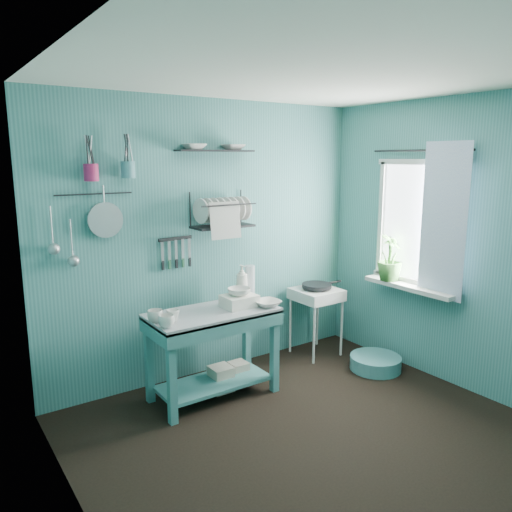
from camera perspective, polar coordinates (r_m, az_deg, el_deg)
floor at (r=3.84m, az=7.04°, el=-20.07°), size 3.20×3.20×0.00m
ceiling at (r=3.33m, az=8.12°, el=19.93°), size 3.20×3.20×0.00m
wall_back at (r=4.57m, az=-5.16°, el=1.84°), size 3.20×0.00×3.20m
wall_left at (r=2.61m, az=-19.66°, el=-5.89°), size 0.00×3.00×3.00m
wall_right at (r=4.58m, az=22.57°, el=1.05°), size 0.00×3.00×3.00m
work_counter at (r=4.26m, az=-4.92°, el=-11.11°), size 1.13×0.70×0.75m
mug_left at (r=3.78m, az=-10.19°, el=-7.35°), size 0.12×0.12×0.10m
mug_mid at (r=3.90m, az=-9.46°, el=-6.74°), size 0.14×0.14×0.09m
mug_right at (r=3.91m, az=-11.44°, el=-6.76°), size 0.17×0.17×0.10m
wash_tub at (r=4.22m, az=-1.92°, el=-5.15°), size 0.28×0.22×0.10m
tub_bowl at (r=4.20m, az=-1.93°, el=-4.10°), size 0.20×0.19×0.06m
soap_bottle at (r=4.47m, az=-1.62°, el=-2.92°), size 0.11×0.12×0.30m
water_bottle at (r=4.54m, az=-0.70°, el=-2.82°), size 0.09×0.09×0.28m
counter_bowl at (r=4.24m, az=1.32°, el=-5.43°), size 0.22×0.22×0.05m
hotplate_stand at (r=5.17m, az=6.85°, el=-7.45°), size 0.50×0.50×0.69m
frying_pan at (r=5.06m, az=6.95°, el=-3.37°), size 0.30×0.30×0.03m
knife_strip at (r=4.37m, az=-9.22°, el=1.98°), size 0.32×0.04×0.03m
dish_rack at (r=4.45m, az=-3.84°, el=5.31°), size 0.57×0.30×0.32m
upper_shelf at (r=4.42m, az=-4.73°, el=11.90°), size 0.71×0.23×0.01m
shelf_bowl_left at (r=4.33m, az=-7.06°, el=11.63°), size 0.21×0.21×0.05m
shelf_bowl_right at (r=4.52m, az=-2.62°, el=11.97°), size 0.20×0.20×0.05m
utensil_cup_magenta at (r=4.02m, az=-18.33°, el=9.05°), size 0.11×0.11×0.13m
utensil_cup_teal at (r=4.11m, az=-14.41°, el=9.53°), size 0.11×0.11×0.13m
colander at (r=4.10m, az=-16.84°, el=3.96°), size 0.28×0.03×0.28m
ladle_outer at (r=4.01m, az=-22.35°, el=3.18°), size 0.01×0.01×0.30m
ladle_inner at (r=4.05m, az=-20.36°, el=1.86°), size 0.01×0.01×0.30m
hook_rail at (r=4.08m, az=-18.00°, el=6.76°), size 0.60×0.01×0.01m
window_glass at (r=4.80m, az=18.11°, el=3.60°), size 0.00×1.10×1.10m
windowsill at (r=4.85m, az=17.07°, el=-3.39°), size 0.16×0.95×0.04m
curtain at (r=4.57m, az=20.63°, el=3.71°), size 0.00×1.35×1.35m
curtain_rod at (r=4.73m, az=18.25°, el=11.38°), size 0.02×1.05×0.02m
potted_plant at (r=4.92m, az=15.06°, el=-0.20°), size 0.33×0.33×0.44m
storage_tin_large at (r=4.45m, az=-4.04°, el=-13.80°), size 0.18×0.18×0.22m
storage_tin_small at (r=4.57m, az=-2.02°, el=-13.21°), size 0.15×0.15×0.20m
floor_basin at (r=5.00m, az=13.50°, el=-11.78°), size 0.48×0.48×0.13m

